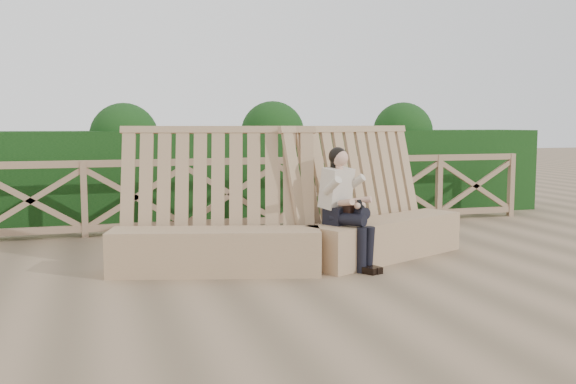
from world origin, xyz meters
name	(u,v)px	position (x,y,z in m)	size (l,w,h in m)	color
ground	(305,284)	(0.00, 0.00, 0.00)	(60.00, 60.00, 0.00)	brown
bench	(303,229)	(0.28, 0.88, 0.41)	(4.41, 1.64, 1.62)	#9F7C5A
woman	(344,202)	(0.68, 0.61, 0.75)	(0.57, 0.81, 1.36)	black
guardrail	(231,194)	(0.00, 3.50, 0.55)	(10.10, 0.09, 1.10)	#81634B
hedge	(216,175)	(0.00, 4.70, 0.75)	(12.00, 1.20, 1.50)	black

